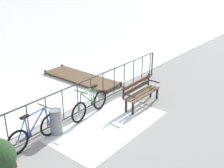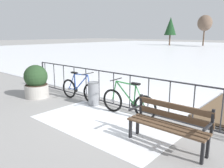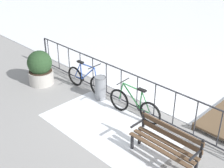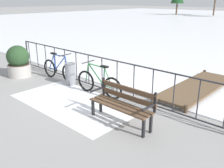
{
  "view_description": "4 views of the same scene",
  "coord_description": "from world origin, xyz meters",
  "px_view_note": "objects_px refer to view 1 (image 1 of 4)",
  "views": [
    {
      "loc": [
        -5.47,
        -5.77,
        4.31
      ],
      "look_at": [
        1.07,
        -0.53,
        0.84
      ],
      "focal_mm": 44.51,
      "sensor_mm": 36.0,
      "label": 1
    },
    {
      "loc": [
        3.7,
        -4.99,
        2.18
      ],
      "look_at": [
        -0.46,
        -0.25,
        0.77
      ],
      "focal_mm": 35.9,
      "sensor_mm": 36.0,
      "label": 2
    },
    {
      "loc": [
        4.66,
        -5.63,
        4.61
      ],
      "look_at": [
        -0.39,
        -0.6,
        0.9
      ],
      "focal_mm": 47.92,
      "sensor_mm": 36.0,
      "label": 3
    },
    {
      "loc": [
        5.14,
        -5.1,
        2.74
      ],
      "look_at": [
        1.23,
        -0.88,
        0.73
      ],
      "focal_mm": 39.39,
      "sensor_mm": 36.0,
      "label": 4
    }
  ],
  "objects_px": {
    "trash_bin": "(56,122)",
    "bicycle_second": "(90,105)",
    "bicycle_near_railing": "(34,132)",
    "park_bench": "(140,91)"
  },
  "relations": [
    {
      "from": "bicycle_near_railing",
      "to": "trash_bin",
      "type": "bearing_deg",
      "value": -2.81
    },
    {
      "from": "park_bench",
      "to": "bicycle_near_railing",
      "type": "bearing_deg",
      "value": 166.73
    },
    {
      "from": "bicycle_near_railing",
      "to": "bicycle_second",
      "type": "xyz_separation_m",
      "value": [
        2.08,
        -0.06,
        0.0
      ]
    },
    {
      "from": "bicycle_second",
      "to": "park_bench",
      "type": "distance_m",
      "value": 1.82
    },
    {
      "from": "trash_bin",
      "to": "bicycle_second",
      "type": "bearing_deg",
      "value": -1.11
    },
    {
      "from": "park_bench",
      "to": "trash_bin",
      "type": "relative_size",
      "value": 2.19
    },
    {
      "from": "bicycle_near_railing",
      "to": "park_bench",
      "type": "bearing_deg",
      "value": -13.27
    },
    {
      "from": "bicycle_near_railing",
      "to": "bicycle_second",
      "type": "bearing_deg",
      "value": -1.69
    },
    {
      "from": "bicycle_near_railing",
      "to": "bicycle_second",
      "type": "distance_m",
      "value": 2.08
    },
    {
      "from": "park_bench",
      "to": "trash_bin",
      "type": "height_order",
      "value": "park_bench"
    }
  ]
}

